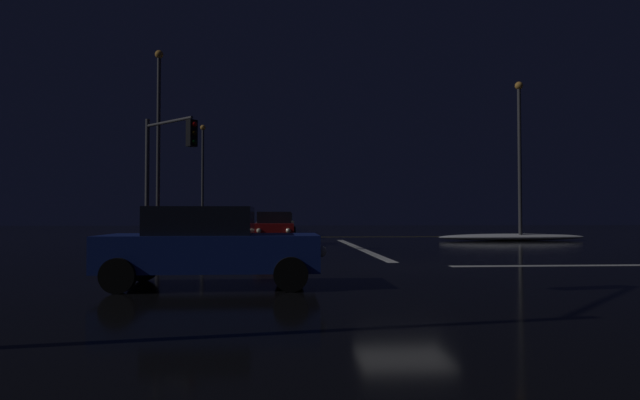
% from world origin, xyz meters
% --- Properties ---
extents(ground, '(120.00, 120.00, 0.10)m').
position_xyz_m(ground, '(0.00, 0.00, -0.05)').
color(ground, black).
extents(stop_line_north, '(0.35, 14.85, 0.01)m').
position_xyz_m(stop_line_north, '(0.00, 8.65, 0.00)').
color(stop_line_north, white).
rests_on(stop_line_north, ground).
extents(centre_line_ns, '(22.00, 0.15, 0.01)m').
position_xyz_m(centre_line_ns, '(0.00, 20.25, 0.00)').
color(centre_line_ns, yellow).
rests_on(centre_line_ns, ground).
extents(snow_bank_left_curb, '(8.30, 1.50, 0.40)m').
position_xyz_m(snow_bank_left_curb, '(-9.45, 15.77, 0.20)').
color(snow_bank_left_curb, white).
rests_on(snow_bank_left_curb, ground).
extents(snow_bank_right_curb, '(8.29, 1.50, 0.38)m').
position_xyz_m(snow_bank_right_curb, '(9.45, 14.69, 0.19)').
color(snow_bank_right_curb, white).
rests_on(snow_bank_right_curb, ground).
extents(sedan_red, '(2.02, 4.33, 1.57)m').
position_xyz_m(sedan_red, '(-3.65, 11.67, 0.80)').
color(sedan_red, maroon).
rests_on(sedan_red, ground).
extents(sedan_silver, '(2.02, 4.33, 1.57)m').
position_xyz_m(sedan_silver, '(-3.82, 17.71, 0.80)').
color(sedan_silver, '#B7B7BC').
rests_on(sedan_silver, ground).
extents(sedan_gray, '(2.02, 4.33, 1.57)m').
position_xyz_m(sedan_gray, '(-3.38, 23.28, 0.80)').
color(sedan_gray, slate).
rests_on(sedan_gray, ground).
extents(sedan_green, '(2.02, 4.33, 1.57)m').
position_xyz_m(sedan_green, '(-3.44, 29.04, 0.80)').
color(sedan_green, '#14512D').
rests_on(sedan_green, ground).
extents(sedan_orange, '(2.02, 4.33, 1.57)m').
position_xyz_m(sedan_orange, '(-4.00, 34.49, 0.80)').
color(sedan_orange, '#C66014').
rests_on(sedan_orange, ground).
extents(sedan_black, '(2.02, 4.33, 1.57)m').
position_xyz_m(sedan_black, '(-4.03, 40.36, 0.80)').
color(sedan_black, black).
rests_on(sedan_black, ground).
extents(sedan_blue_crossing, '(4.33, 2.02, 1.57)m').
position_xyz_m(sedan_blue_crossing, '(-4.72, -3.71, 0.80)').
color(sedan_blue_crossing, navy).
rests_on(sedan_blue_crossing, ground).
extents(traffic_signal_nw, '(2.56, 2.56, 5.54)m').
position_xyz_m(traffic_signal_nw, '(-8.04, 8.04, 3.79)').
color(traffic_signal_nw, '#4C4C51').
rests_on(traffic_signal_nw, ground).
extents(streetlamp_right_near, '(0.44, 0.44, 8.77)m').
position_xyz_m(streetlamp_right_near, '(9.75, 14.25, 5.07)').
color(streetlamp_right_near, '#424247').
rests_on(streetlamp_right_near, ground).
extents(streetlamp_left_far, '(0.44, 0.44, 8.82)m').
position_xyz_m(streetlamp_left_far, '(-9.75, 30.25, 5.10)').
color(streetlamp_left_far, '#424247').
rests_on(streetlamp_left_far, ground).
extents(streetlamp_left_near, '(0.44, 0.44, 10.10)m').
position_xyz_m(streetlamp_left_near, '(-9.75, 14.25, 5.75)').
color(streetlamp_left_near, '#424247').
rests_on(streetlamp_left_near, ground).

